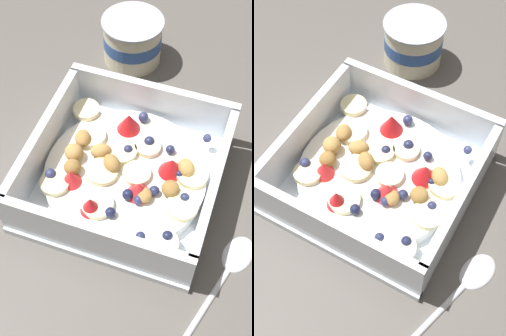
# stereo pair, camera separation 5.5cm
# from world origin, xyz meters

# --- Properties ---
(ground_plane) EXTENTS (2.40, 2.40, 0.00)m
(ground_plane) POSITION_xyz_m (0.00, 0.00, 0.00)
(ground_plane) COLOR #56514C
(fruit_bowl) EXTENTS (0.21, 0.21, 0.07)m
(fruit_bowl) POSITION_xyz_m (-0.01, 0.00, 0.02)
(fruit_bowl) COLOR white
(fruit_bowl) RESTS_ON ground
(spoon) EXTENTS (0.07, 0.17, 0.01)m
(spoon) POSITION_xyz_m (0.13, -0.07, 0.00)
(spoon) COLOR silver
(spoon) RESTS_ON ground
(yogurt_cup) EXTENTS (0.09, 0.09, 0.07)m
(yogurt_cup) POSITION_xyz_m (-0.08, 0.21, 0.03)
(yogurt_cup) COLOR beige
(yogurt_cup) RESTS_ON ground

